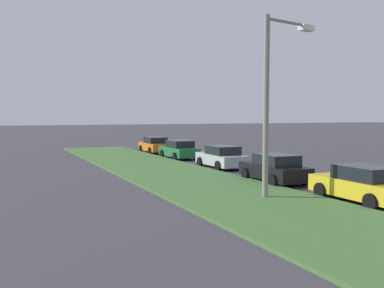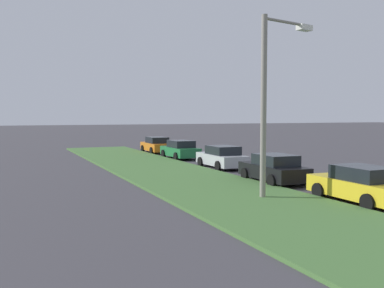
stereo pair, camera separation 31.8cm
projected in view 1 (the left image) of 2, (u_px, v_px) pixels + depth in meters
The scene contains 7 objects.
grass_median at pixel (247, 199), 17.60m from camera, with size 60.00×6.00×0.12m, color #477238.
parked_car_yellow at pixel (362, 184), 17.17m from camera, with size 4.32×2.05×1.47m.
parked_car_black at pixel (275, 169), 22.22m from camera, with size 4.38×2.17×1.47m.
parked_car_silver at pixel (222, 157), 28.27m from camera, with size 4.33×2.08×1.47m.
parked_car_green at pixel (179, 150), 34.37m from camera, with size 4.32×2.06×1.47m.
parked_car_orange at pixel (155, 145), 39.65m from camera, with size 4.31×2.05×1.47m.
streetlight at pixel (272, 93), 17.68m from camera, with size 0.84×2.85×7.50m.
Camera 1 is at (-4.91, 16.33, 3.48)m, focal length 40.32 mm.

